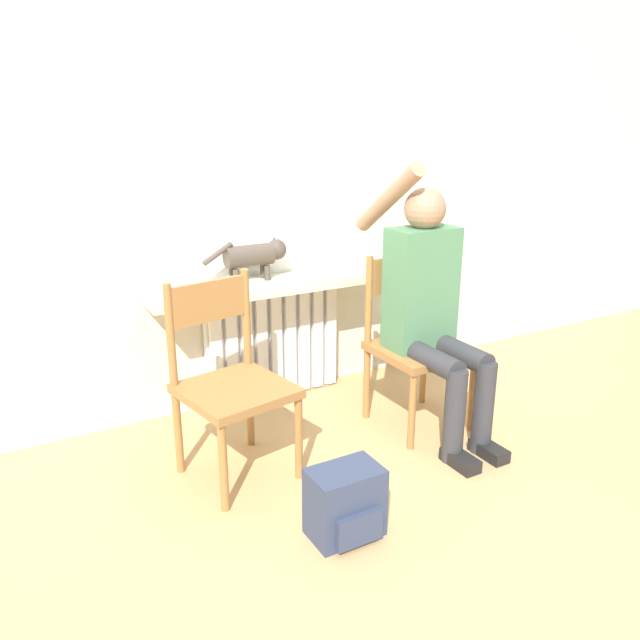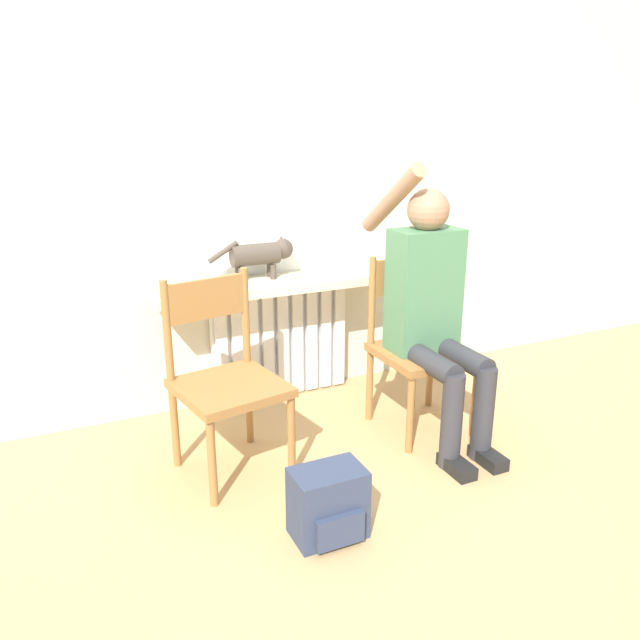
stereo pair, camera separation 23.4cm
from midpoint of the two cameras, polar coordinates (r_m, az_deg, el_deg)
The scene contains 10 objects.
ground_plane at distance 2.82m, azimuth 7.89°, elevation -15.68°, with size 12.00×12.00×0.00m, color tan.
wall_with_window at distance 3.45m, azimuth -2.45°, elevation 14.58°, with size 7.00×0.06×2.70m.
radiator at distance 3.58m, azimuth -1.76°, elevation -1.84°, with size 0.81×0.08×0.68m.
windowsill at distance 3.38m, azimuth -1.09°, elevation 3.40°, with size 1.46×0.31×0.05m.
window_glass at distance 3.42m, azimuth -2.20°, elevation 13.20°, with size 1.41×0.01×1.08m.
chair_left at distance 2.81m, azimuth -6.33°, elevation -5.21°, with size 0.51×0.51×0.90m.
chair_right at distance 3.25m, azimuth 11.04°, elevation -2.14°, with size 0.45×0.45×0.90m.
person at distance 3.10m, azimuth 12.43°, elevation 1.30°, with size 0.36×0.95×1.37m.
cat at distance 3.33m, azimuth -3.33°, elevation 6.05°, with size 0.47×0.11×0.22m.
backpack at distance 2.50m, azimuth 3.57°, elevation -16.52°, with size 0.28×0.21×0.28m.
Camera 2 is at (-1.21, -2.00, 1.56)m, focal length 35.00 mm.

